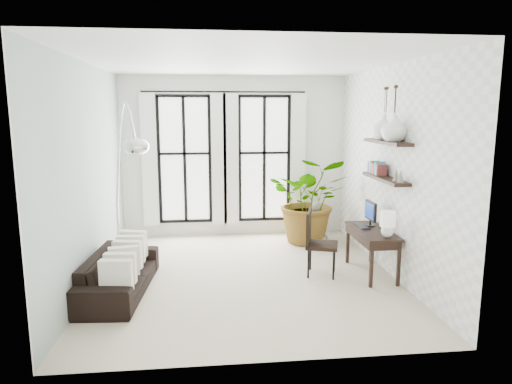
{
  "coord_description": "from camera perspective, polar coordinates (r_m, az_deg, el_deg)",
  "views": [
    {
      "loc": [
        -0.56,
        -6.7,
        2.49
      ],
      "look_at": [
        0.2,
        0.3,
        1.25
      ],
      "focal_mm": 32.0,
      "sensor_mm": 36.0,
      "label": 1
    }
  ],
  "objects": [
    {
      "name": "arc_lamp",
      "position": [
        6.66,
        -16.05,
        5.13
      ],
      "size": [
        0.77,
        0.94,
        2.64
      ],
      "color": "silver",
      "rests_on": "floor"
    },
    {
      "name": "wall_left",
      "position": [
        6.96,
        -20.19,
        2.0
      ],
      "size": [
        0.0,
        5.0,
        5.0
      ],
      "primitive_type": "plane",
      "rotation": [
        1.57,
        0.0,
        1.57
      ],
      "color": "#9CAEA5",
      "rests_on": "floor"
    },
    {
      "name": "wall_right",
      "position": [
        7.31,
        16.47,
        2.56
      ],
      "size": [
        0.0,
        5.0,
        5.0
      ],
      "primitive_type": "plane",
      "rotation": [
        1.57,
        0.0,
        -1.57
      ],
      "color": "white",
      "rests_on": "floor"
    },
    {
      "name": "windows",
      "position": [
        9.18,
        -3.92,
        4.13
      ],
      "size": [
        3.26,
        0.13,
        2.65
      ],
      "color": "white",
      "rests_on": "wall_back"
    },
    {
      "name": "wall_back",
      "position": [
        9.26,
        -2.7,
        4.44
      ],
      "size": [
        4.5,
        0.0,
        4.5
      ],
      "primitive_type": "plane",
      "rotation": [
        1.57,
        0.0,
        0.0
      ],
      "color": "white",
      "rests_on": "floor"
    },
    {
      "name": "desk",
      "position": [
        7.2,
        14.48,
        -4.95
      ],
      "size": [
        0.51,
        1.2,
        1.1
      ],
      "color": "black",
      "rests_on": "floor"
    },
    {
      "name": "ceiling",
      "position": [
        6.76,
        -1.46,
        15.99
      ],
      "size": [
        5.0,
        5.0,
        0.0
      ],
      "primitive_type": "plane",
      "color": "white",
      "rests_on": "wall_back"
    },
    {
      "name": "sofa",
      "position": [
        6.71,
        -16.72,
        -9.7
      ],
      "size": [
        0.9,
        1.97,
        0.56
      ],
      "primitive_type": "imported",
      "rotation": [
        0.0,
        0.0,
        1.49
      ],
      "color": "black",
      "rests_on": "floor"
    },
    {
      "name": "vase_b",
      "position": [
        7.22,
        15.67,
        7.82
      ],
      "size": [
        0.37,
        0.37,
        0.38
      ],
      "primitive_type": "imported",
      "color": "white",
      "rests_on": "shelf_upper"
    },
    {
      "name": "plant",
      "position": [
        8.79,
        6.76,
        -1.0
      ],
      "size": [
        1.77,
        1.63,
        1.66
      ],
      "primitive_type": "imported",
      "rotation": [
        0.0,
        0.0,
        -0.26
      ],
      "color": "#2D7228",
      "rests_on": "floor"
    },
    {
      "name": "throw_pillows",
      "position": [
        6.63,
        -15.96,
        -7.92
      ],
      "size": [
        0.4,
        1.52,
        0.4
      ],
      "color": "silver",
      "rests_on": "sofa"
    },
    {
      "name": "vase_a",
      "position": [
        6.85,
        16.91,
        7.66
      ],
      "size": [
        0.37,
        0.37,
        0.38
      ],
      "primitive_type": "imported",
      "color": "white",
      "rests_on": "shelf_upper"
    },
    {
      "name": "floor",
      "position": [
        7.17,
        -1.35,
        -10.38
      ],
      "size": [
        5.0,
        5.0,
        0.0
      ],
      "primitive_type": "plane",
      "color": "beige",
      "rests_on": "ground"
    },
    {
      "name": "buddha",
      "position": [
        8.87,
        7.51,
        -4.17
      ],
      "size": [
        0.45,
        0.45,
        0.8
      ],
      "color": "gray",
      "rests_on": "floor"
    },
    {
      "name": "wall_shelves",
      "position": [
        7.15,
        15.8,
        3.46
      ],
      "size": [
        0.25,
        1.3,
        0.6
      ],
      "color": "black",
      "rests_on": "wall_right"
    },
    {
      "name": "desk_chair",
      "position": [
        7.1,
        7.53,
        -5.84
      ],
      "size": [
        0.59,
        0.59,
        1.0
      ],
      "rotation": [
        0.0,
        0.0,
        -0.31
      ],
      "color": "black",
      "rests_on": "floor"
    }
  ]
}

